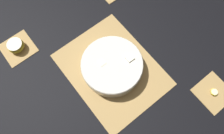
# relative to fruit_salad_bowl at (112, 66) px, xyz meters

# --- Properties ---
(ground_plane) EXTENTS (6.00, 6.00, 0.00)m
(ground_plane) POSITION_rel_fruit_salad_bowl_xyz_m (0.00, 0.00, -0.04)
(ground_plane) COLOR black
(bamboo_mat_center) EXTENTS (0.44, 0.34, 0.01)m
(bamboo_mat_center) POSITION_rel_fruit_salad_bowl_xyz_m (0.00, 0.00, -0.04)
(bamboo_mat_center) COLOR #A8844C
(bamboo_mat_center) RESTS_ON ground_plane
(coaster_mat_near_left) EXTENTS (0.13, 0.13, 0.01)m
(coaster_mat_near_left) POSITION_rel_fruit_salad_bowl_xyz_m (-0.33, -0.26, -0.04)
(coaster_mat_near_left) COLOR #A8844C
(coaster_mat_near_left) RESTS_ON ground_plane
(coaster_mat_far_right) EXTENTS (0.13, 0.13, 0.01)m
(coaster_mat_far_right) POSITION_rel_fruit_salad_bowl_xyz_m (0.34, 0.26, -0.04)
(coaster_mat_far_right) COLOR #A8844C
(coaster_mat_far_right) RESTS_ON ground_plane
(fruit_salad_bowl) EXTENTS (0.25, 0.25, 0.07)m
(fruit_salad_bowl) POSITION_rel_fruit_salad_bowl_xyz_m (0.00, 0.00, 0.00)
(fruit_salad_bowl) COLOR silver
(fruit_salad_bowl) RESTS_ON bamboo_mat_center
(apple_half) EXTENTS (0.07, 0.07, 0.04)m
(apple_half) POSITION_rel_fruit_salad_bowl_xyz_m (0.34, 0.26, -0.02)
(apple_half) COLOR gold
(apple_half) RESTS_ON coaster_mat_far_right
(banana_coin_single) EXTENTS (0.03, 0.03, 0.01)m
(banana_coin_single) POSITION_rel_fruit_salad_bowl_xyz_m (-0.33, -0.26, -0.03)
(banana_coin_single) COLOR beige
(banana_coin_single) RESTS_ON coaster_mat_near_left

